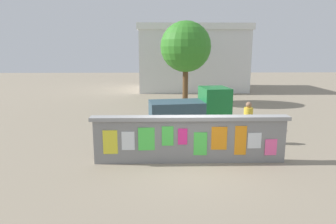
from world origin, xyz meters
The scene contains 8 objects.
ground centered at (0.00, 8.00, 0.00)m, with size 60.00×60.00×0.00m, color gray.
poster_wall centered at (0.00, 0.00, 0.78)m, with size 6.26×0.42×1.51m.
auto_rickshaw_truck centered at (0.58, 4.40, 0.90)m, with size 3.77×1.99×1.85m.
motorcycle centered at (-1.53, 1.47, 0.46)m, with size 1.90×0.56×0.87m.
bicycle_near centered at (0.86, 1.17, 0.36)m, with size 1.70×0.44×0.95m.
person_walking centered at (2.41, 1.96, 0.99)m, with size 0.47×0.47×1.62m.
tree_roadside centered at (0.70, 10.82, 3.71)m, with size 3.28×3.28×5.37m.
building_background centered at (1.84, 18.42, 2.81)m, with size 9.32×6.55×5.59m.
Camera 1 is at (-0.91, -9.30, 3.57)m, focal length 32.55 mm.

